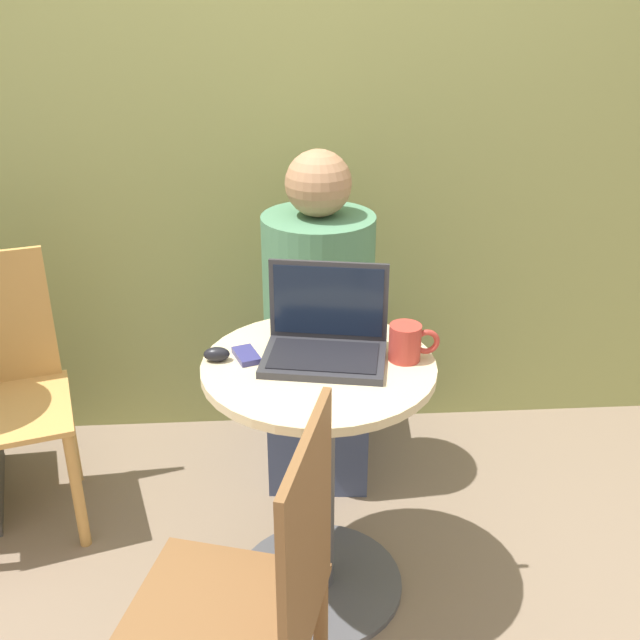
{
  "coord_description": "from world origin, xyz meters",
  "views": [
    {
      "loc": [
        -0.11,
        -1.7,
        1.7
      ],
      "look_at": [
        0.01,
        0.05,
        0.86
      ],
      "focal_mm": 42.0,
      "sensor_mm": 36.0,
      "label": 1
    }
  ],
  "objects_px": {
    "laptop": "(325,338)",
    "person_seated": "(319,347)",
    "chair_empty": "(253,612)",
    "cell_phone": "(246,355)"
  },
  "relations": [
    {
      "from": "laptop",
      "to": "person_seated",
      "type": "height_order",
      "value": "person_seated"
    },
    {
      "from": "person_seated",
      "to": "cell_phone",
      "type": "bearing_deg",
      "value": -111.86
    },
    {
      "from": "cell_phone",
      "to": "chair_empty",
      "type": "height_order",
      "value": "chair_empty"
    },
    {
      "from": "cell_phone",
      "to": "person_seated",
      "type": "bearing_deg",
      "value": 68.14
    },
    {
      "from": "cell_phone",
      "to": "chair_empty",
      "type": "distance_m",
      "value": 0.66
    },
    {
      "from": "chair_empty",
      "to": "person_seated",
      "type": "height_order",
      "value": "person_seated"
    },
    {
      "from": "laptop",
      "to": "cell_phone",
      "type": "relative_size",
      "value": 3.26
    },
    {
      "from": "laptop",
      "to": "chair_empty",
      "type": "height_order",
      "value": "laptop"
    },
    {
      "from": "cell_phone",
      "to": "person_seated",
      "type": "height_order",
      "value": "person_seated"
    },
    {
      "from": "laptop",
      "to": "chair_empty",
      "type": "distance_m",
      "value": 0.71
    }
  ]
}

